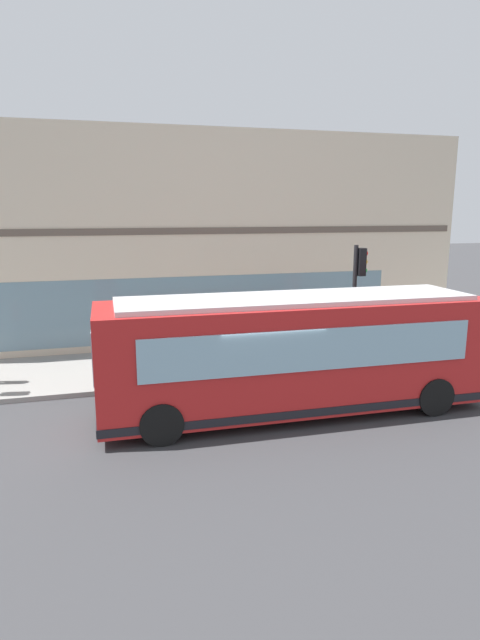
# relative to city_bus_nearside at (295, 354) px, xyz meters

# --- Properties ---
(ground) EXTENTS (120.00, 120.00, 0.00)m
(ground) POSITION_rel_city_bus_nearside_xyz_m (-0.10, 0.99, -1.55)
(ground) COLOR #38383A
(sidewalk_curb) EXTENTS (4.28, 40.00, 0.15)m
(sidewalk_curb) POSITION_rel_city_bus_nearside_xyz_m (4.64, 0.99, -1.48)
(sidewalk_curb) COLOR gray
(sidewalk_curb) RESTS_ON ground
(building_corner) EXTENTS (8.52, 20.95, 8.11)m
(building_corner) POSITION_rel_city_bus_nearside_xyz_m (11.02, 0.99, 2.49)
(building_corner) COLOR beige
(building_corner) RESTS_ON ground
(city_bus_nearside) EXTENTS (2.68, 10.07, 3.07)m
(city_bus_nearside) POSITION_rel_city_bus_nearside_xyz_m (0.00, 0.00, 0.00)
(city_bus_nearside) COLOR red
(city_bus_nearside) RESTS_ON ground
(traffic_light_near_corner) EXTENTS (0.32, 0.49, 3.95)m
(traffic_light_near_corner) POSITION_rel_city_bus_nearside_xyz_m (3.16, -3.39, 1.35)
(traffic_light_near_corner) COLOR black
(traffic_light_near_corner) RESTS_ON sidewalk_curb
(fire_hydrant) EXTENTS (0.35, 0.35, 0.74)m
(fire_hydrant) POSITION_rel_city_bus_nearside_xyz_m (3.95, 0.06, -1.04)
(fire_hydrant) COLOR gold
(fire_hydrant) RESTS_ON sidewalk_curb
(pedestrian_near_building_entrance) EXTENTS (0.32, 0.32, 1.67)m
(pedestrian_near_building_entrance) POSITION_rel_city_bus_nearside_xyz_m (5.32, -1.25, -0.44)
(pedestrian_near_building_entrance) COLOR gold
(pedestrian_near_building_entrance) RESTS_ON sidewalk_curb
(pedestrian_near_hydrant) EXTENTS (0.32, 0.32, 1.60)m
(pedestrian_near_hydrant) POSITION_rel_city_bus_nearside_xyz_m (3.50, -6.66, -0.49)
(pedestrian_near_hydrant) COLOR #8C3F8C
(pedestrian_near_hydrant) RESTS_ON sidewalk_curb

